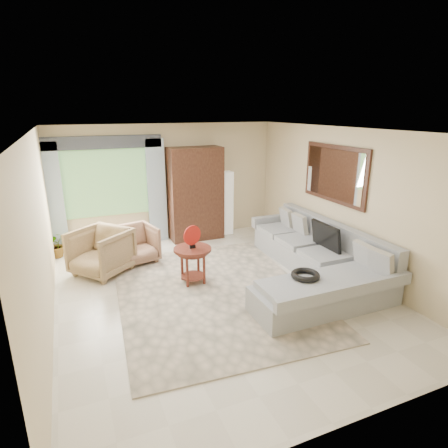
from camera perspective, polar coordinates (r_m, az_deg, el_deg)
name	(u,v)px	position (r m, az deg, el deg)	size (l,w,h in m)	color
ground	(218,292)	(6.29, -0.87, -10.32)	(6.00, 6.00, 0.00)	silver
area_rug	(213,292)	(6.27, -1.67, -10.33)	(3.00, 4.00, 0.02)	beige
sectional_sofa	(315,263)	(6.84, 13.75, -5.87)	(2.30, 3.46, 0.90)	#A4A8AC
tv_screen	(326,236)	(6.92, 15.26, -1.84)	(0.06, 0.74, 0.48)	black
garden_hose	(305,275)	(5.72, 12.29, -7.60)	(0.43, 0.43, 0.09)	black
coffee_table	(193,265)	(6.48, -4.76, -6.20)	(0.64, 0.64, 0.64)	#481913
red_disc	(192,235)	(6.29, -4.88, -1.71)	(0.34, 0.34, 0.03)	#A71810
armchair_left	(101,252)	(7.15, -18.23, -4.04)	(0.90, 0.93, 0.84)	#A07F57
armchair_right	(135,244)	(7.53, -13.45, -3.05)	(0.77, 0.80, 0.72)	#8F694E
potted_plant	(57,244)	(8.32, -24.15, -2.85)	(0.48, 0.42, 0.54)	#999999
armoire	(195,194)	(8.53, -4.37, 4.58)	(1.20, 0.55, 2.10)	black
floor_lamp	(227,203)	(8.93, 0.43, 3.23)	(0.24, 0.24, 1.50)	silver
window	(106,183)	(8.31, -17.56, 5.97)	(1.80, 0.04, 1.40)	#669E59
curtain_left	(53,200)	(8.25, -24.59, 3.33)	(0.40, 0.08, 2.30)	#9EB7CC
curtain_right	(157,191)	(8.43, -10.23, 4.91)	(0.40, 0.08, 2.30)	#9EB7CC
valance	(102,142)	(8.13, -18.05, 11.76)	(2.40, 0.12, 0.26)	#1E232D
wall_mirror	(334,174)	(7.25, 16.47, 7.32)	(0.05, 1.70, 1.05)	black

